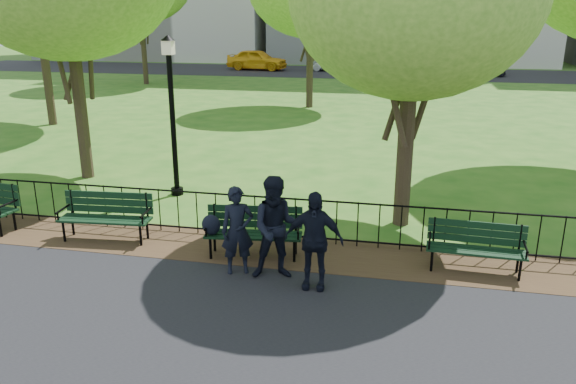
% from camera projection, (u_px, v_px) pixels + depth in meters
% --- Properties ---
extents(ground, '(120.00, 120.00, 0.00)m').
position_uv_depth(ground, '(259.00, 288.00, 9.11)').
color(ground, '#265917').
extents(dirt_strip, '(60.00, 1.60, 0.01)m').
position_uv_depth(dirt_strip, '(279.00, 250.00, 10.50)').
color(dirt_strip, '#362416').
rests_on(dirt_strip, ground).
extents(far_street, '(70.00, 9.00, 0.01)m').
position_uv_depth(far_street, '(379.00, 73.00, 41.72)').
color(far_street, black).
rests_on(far_street, ground).
extents(iron_fence, '(24.06, 0.06, 1.00)m').
position_uv_depth(iron_fence, '(285.00, 217.00, 10.82)').
color(iron_fence, black).
rests_on(iron_fence, ground).
extents(park_bench_main, '(1.80, 0.74, 0.99)m').
position_uv_depth(park_bench_main, '(240.00, 226.00, 10.13)').
color(park_bench_main, black).
rests_on(park_bench_main, ground).
extents(park_bench_left_a, '(1.82, 0.70, 1.01)m').
position_uv_depth(park_bench_left_a, '(106.00, 211.00, 10.91)').
color(park_bench_left_a, black).
rests_on(park_bench_left_a, ground).
extents(park_bench_right_a, '(1.66, 0.59, 0.93)m').
position_uv_depth(park_bench_right_a, '(476.00, 242.00, 9.57)').
color(park_bench_right_a, black).
rests_on(park_bench_right_a, ground).
extents(lamppost, '(0.34, 0.34, 3.79)m').
position_uv_depth(lamppost, '(172.00, 111.00, 13.17)').
color(lamppost, black).
rests_on(lamppost, ground).
extents(person_left, '(0.65, 0.54, 1.52)m').
position_uv_depth(person_left, '(237.00, 231.00, 9.42)').
color(person_left, black).
rests_on(person_left, asphalt_path).
extents(person_mid, '(0.93, 0.64, 1.75)m').
position_uv_depth(person_mid, '(277.00, 228.00, 9.20)').
color(person_mid, black).
rests_on(person_mid, asphalt_path).
extents(person_right, '(0.96, 0.41, 1.62)m').
position_uv_depth(person_right, '(314.00, 240.00, 8.88)').
color(person_right, black).
rests_on(person_right, asphalt_path).
extents(taxi, '(4.82, 2.34, 1.58)m').
position_uv_depth(taxi, '(257.00, 60.00, 43.51)').
color(taxi, '#EDAC14').
rests_on(taxi, far_street).
extents(sedan_silver, '(4.30, 2.24, 1.35)m').
position_uv_depth(sedan_silver, '(335.00, 62.00, 42.52)').
color(sedan_silver, '#ABAEB3').
rests_on(sedan_silver, far_street).
extents(sedan_dark, '(5.70, 2.94, 1.58)m').
position_uv_depth(sedan_dark, '(466.00, 64.00, 40.03)').
color(sedan_dark, black).
rests_on(sedan_dark, far_street).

